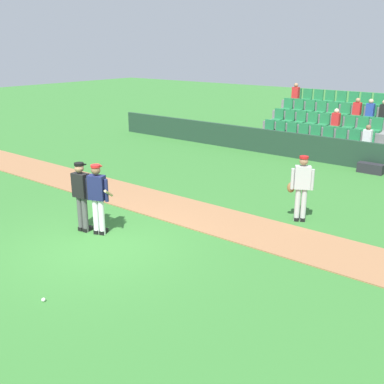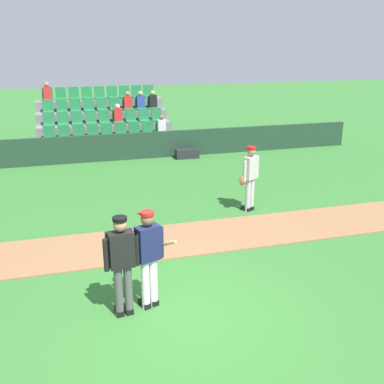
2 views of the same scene
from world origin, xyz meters
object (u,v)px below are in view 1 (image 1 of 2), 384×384
at_px(runner_grey_jersey, 301,186).
at_px(baseball, 43,300).
at_px(batter_navy_jersey, 98,197).
at_px(equipment_bag, 371,168).
at_px(umpire_home_plate, 82,193).

relative_size(runner_grey_jersey, baseball, 23.78).
bearing_deg(batter_navy_jersey, equipment_bag, 71.18).
bearing_deg(equipment_bag, batter_navy_jersey, -108.82).
height_order(runner_grey_jersey, equipment_bag, runner_grey_jersey).
distance_m(umpire_home_plate, baseball, 3.47).
xyz_separation_m(umpire_home_plate, equipment_bag, (3.81, 9.94, -0.82)).
distance_m(runner_grey_jersey, equipment_bag, 6.02).
height_order(batter_navy_jersey, umpire_home_plate, same).
bearing_deg(baseball, umpire_home_plate, 128.42).
relative_size(runner_grey_jersey, equipment_bag, 1.96).
xyz_separation_m(umpire_home_plate, baseball, (2.07, -2.61, -0.96)).
height_order(umpire_home_plate, equipment_bag, umpire_home_plate).
bearing_deg(umpire_home_plate, runner_grey_jersey, 45.48).
relative_size(batter_navy_jersey, baseball, 23.78).
bearing_deg(batter_navy_jersey, umpire_home_plate, -166.56).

